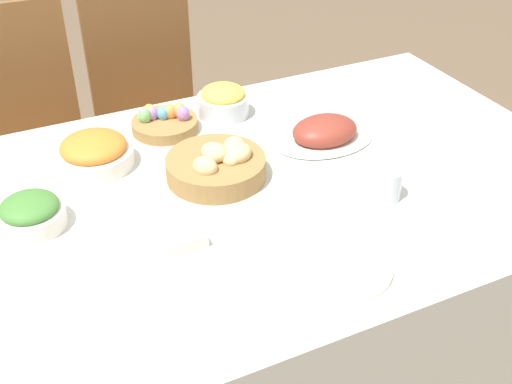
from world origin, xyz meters
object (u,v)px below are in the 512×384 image
object	(u,v)px
chair_far_center	(156,115)
spoon	(403,244)
bread_basket	(218,165)
butter_dish	(184,240)
chair_far_left	(28,142)
egg_basket	(165,122)
drinking_cup	(386,184)
dinner_plate	(337,265)
fork	(278,285)
ham_platter	(325,132)
knife	(392,248)
carrot_bowl	(94,152)
pineapple_bowl	(223,101)
green_salad_bowl	(31,213)

from	to	relation	value
chair_far_center	spoon	world-z (taller)	chair_far_center
bread_basket	butter_dish	size ratio (longest dim) A/B	2.68
chair_far_left	spoon	size ratio (longest dim) A/B	5.37
egg_basket	drinking_cup	size ratio (longest dim) A/B	2.38
chair_far_center	dinner_plate	world-z (taller)	chair_far_center
chair_far_center	fork	distance (m)	1.30
ham_platter	bread_basket	bearing A→B (deg)	-172.30
chair_far_center	egg_basket	distance (m)	0.57
knife	butter_dish	bearing A→B (deg)	151.73
carrot_bowl	dinner_plate	distance (m)	0.77
bread_basket	carrot_bowl	world-z (taller)	bread_basket
chair_far_center	bread_basket	bearing A→B (deg)	-99.10
bread_basket	egg_basket	world-z (taller)	bread_basket
bread_basket	egg_basket	distance (m)	0.32
pineapple_bowl	green_salad_bowl	bearing A→B (deg)	-152.61
chair_far_center	knife	xyz separation A→B (m)	(0.18, -1.28, 0.22)
ham_platter	dinner_plate	world-z (taller)	ham_platter
ham_platter	knife	world-z (taller)	ham_platter
green_salad_bowl	fork	xyz separation A→B (m)	(0.45, -0.45, -0.04)
pineapple_bowl	fork	bearing A→B (deg)	-104.58
dinner_plate	butter_dish	xyz separation A→B (m)	(-0.29, 0.22, 0.01)
chair_far_left	ham_platter	bearing A→B (deg)	-41.45
ham_platter	knife	distance (m)	0.52
fork	pineapple_bowl	bearing A→B (deg)	73.87
fork	knife	size ratio (longest dim) A/B	1.00
pineapple_bowl	egg_basket	bearing A→B (deg)	-176.15
chair_far_left	knife	xyz separation A→B (m)	(0.67, -1.28, 0.22)
fork	butter_dish	bearing A→B (deg)	120.37
ham_platter	fork	bearing A→B (deg)	-129.17
dinner_plate	spoon	world-z (taller)	dinner_plate
spoon	butter_dish	size ratio (longest dim) A/B	1.86
bread_basket	egg_basket	bearing A→B (deg)	97.96
fork	drinking_cup	size ratio (longest dim) A/B	2.22
chair_far_center	butter_dish	xyz separation A→B (m)	(-0.26, -1.05, 0.23)
bread_basket	ham_platter	size ratio (longest dim) A/B	0.87
green_salad_bowl	chair_far_center	bearing A→B (deg)	55.57
butter_dish	fork	bearing A→B (deg)	-58.09
spoon	ham_platter	bearing A→B (deg)	82.22
bread_basket	ham_platter	distance (m)	0.37
knife	bread_basket	bearing A→B (deg)	117.23
knife	egg_basket	bearing A→B (deg)	109.36
pineapple_bowl	knife	bearing A→B (deg)	-83.12
fork	ham_platter	bearing A→B (deg)	49.28
fork	drinking_cup	distance (m)	0.45
green_salad_bowl	drinking_cup	size ratio (longest dim) A/B	1.97
chair_far_left	spoon	bearing A→B (deg)	-58.30
chair_far_left	fork	size ratio (longest dim) A/B	5.37
knife	spoon	xyz separation A→B (m)	(0.03, 0.00, 0.00)
pineapple_bowl	drinking_cup	distance (m)	0.64
chair_far_left	green_salad_bowl	bearing A→B (deg)	-92.41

